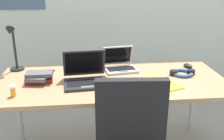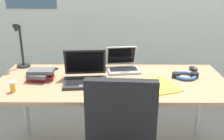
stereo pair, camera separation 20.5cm
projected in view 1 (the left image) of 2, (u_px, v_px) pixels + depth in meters
desk at (112, 86)px, 2.10m from camera, size 1.80×0.80×0.74m
desk_lamp at (14, 49)px, 2.20m from camera, size 0.12×0.18×0.40m
laptop_center at (120, 65)px, 2.28m from camera, size 0.30×0.28×0.20m
laptop_back_left at (86, 77)px, 2.00m from camera, size 0.35×0.32×0.24m
computer_mouse at (188, 66)px, 2.35m from camera, size 0.09×0.11×0.03m
cell_phone at (47, 73)px, 2.22m from camera, size 0.11×0.15×0.01m
headphones at (182, 73)px, 2.18m from camera, size 0.21×0.18×0.04m
pill_bottle at (13, 91)px, 1.78m from camera, size 0.04×0.04×0.08m
book_stack at (39, 77)px, 2.01m from camera, size 0.21×0.17×0.08m
paper_folder_back_left at (159, 83)px, 2.00m from camera, size 0.32×0.37×0.01m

